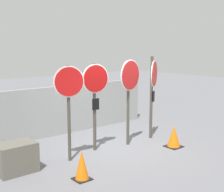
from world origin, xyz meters
TOP-DOWN VIEW (x-y plane):
  - ground_plane at (0.00, 0.00)m, footprint 40.00×40.00m
  - fence_back at (0.00, 2.24)m, footprint 5.88×0.12m
  - stop_sign_0 at (-1.55, -0.02)m, footprint 0.75×0.23m
  - stop_sign_1 at (-0.58, 0.23)m, footprint 0.79×0.19m
  - stop_sign_2 at (0.48, -0.00)m, footprint 0.87×0.22m
  - stop_sign_3 at (1.49, 0.03)m, footprint 0.70×0.45m
  - traffic_cone_0 at (-1.94, -1.12)m, footprint 0.36×0.36m
  - traffic_cone_1 at (1.34, -0.95)m, footprint 0.44×0.44m
  - storage_crate at (-2.87, 0.18)m, footprint 0.87×0.63m

SIDE VIEW (x-z plane):
  - ground_plane at x=0.00m, z-range 0.00..0.00m
  - traffic_cone_1 at x=1.34m, z-range 0.00..0.61m
  - traffic_cone_0 at x=-1.94m, z-range 0.00..0.65m
  - storage_crate at x=-2.87m, z-range 0.00..0.69m
  - fence_back at x=0.00m, z-range 0.00..1.60m
  - stop_sign_1 at x=-0.58m, z-range 0.47..2.89m
  - stop_sign_3 at x=1.49m, z-range 0.43..2.99m
  - stop_sign_0 at x=-1.55m, z-range 0.51..2.93m
  - stop_sign_2 at x=0.48m, z-range 0.53..3.02m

